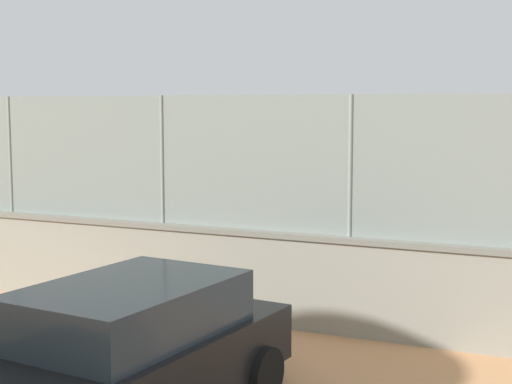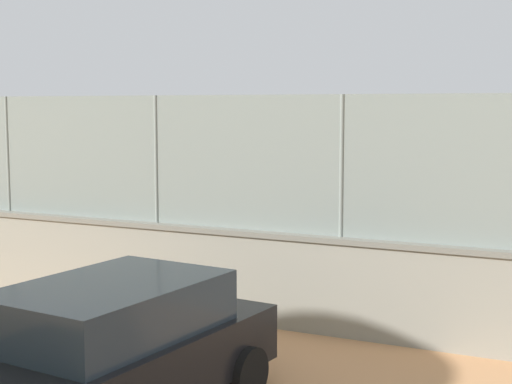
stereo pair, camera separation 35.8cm
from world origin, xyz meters
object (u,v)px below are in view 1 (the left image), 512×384
sports_ball (271,208)px  player_at_service_line (454,189)px  parked_car_black (120,355)px  player_baseline_waiting (399,207)px  player_foreground_swinging (284,194)px

sports_ball → player_at_service_line: bearing=-117.7°
player_at_service_line → parked_car_black: player_at_service_line is taller
player_at_service_line → sports_ball: player_at_service_line is taller
player_baseline_waiting → parked_car_black: player_baseline_waiting is taller
player_at_service_line → parked_car_black: 16.21m
player_foreground_swinging → player_baseline_waiting: (-3.32, 0.85, -0.02)m
parked_car_black → sports_ball: bearing=-72.3°
sports_ball → parked_car_black: parked_car_black is taller
player_foreground_swinging → player_at_service_line: size_ratio=1.11×
player_at_service_line → player_baseline_waiting: 5.31m
player_foreground_swinging → player_baseline_waiting: player_foreground_swinging is taller
player_baseline_waiting → sports_ball: (3.00, 0.54, -0.14)m
player_baseline_waiting → sports_ball: player_baseline_waiting is taller
sports_ball → parked_car_black: bearing=107.7°
player_at_service_line → player_baseline_waiting: bearing=89.3°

